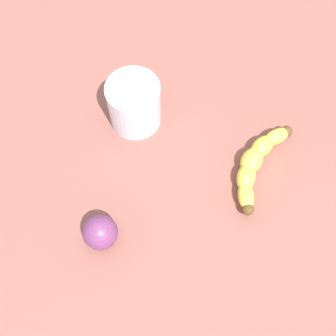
% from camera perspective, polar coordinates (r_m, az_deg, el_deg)
% --- Properties ---
extents(wooden_tabletop, '(1.20, 1.20, 0.03)m').
position_cam_1_polar(wooden_tabletop, '(0.79, -2.66, 3.08)').
color(wooden_tabletop, brown).
rests_on(wooden_tabletop, ground).
extents(banana, '(0.10, 0.18, 0.04)m').
position_cam_1_polar(banana, '(0.75, 11.97, 0.67)').
color(banana, '#DEC843').
rests_on(banana, wooden_tabletop).
extents(smoothie_glass, '(0.10, 0.10, 0.10)m').
position_cam_1_polar(smoothie_glass, '(0.76, -4.62, 8.67)').
color(smoothie_glass, silver).
rests_on(smoothie_glass, wooden_tabletop).
extents(plum_fruit, '(0.06, 0.06, 0.06)m').
position_cam_1_polar(plum_fruit, '(0.68, -9.24, -8.66)').
color(plum_fruit, '#6B3360').
rests_on(plum_fruit, wooden_tabletop).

